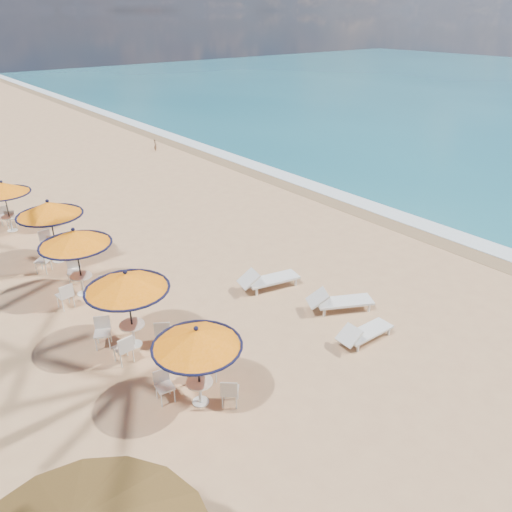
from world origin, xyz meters
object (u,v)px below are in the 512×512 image
(station_3, at_px, (49,216))
(station_4, at_px, (3,192))
(station_2, at_px, (76,246))
(lounger_mid, at_px, (338,301))
(station_1, at_px, (127,292))
(lounger_near, at_px, (363,332))
(lounger_far, at_px, (267,279))
(station_0, at_px, (197,347))

(station_3, bearing_deg, station_4, 97.10)
(station_2, relative_size, lounger_mid, 1.12)
(station_3, bearing_deg, station_1, -91.26)
(station_1, bearing_deg, station_2, 90.15)
(station_1, distance_m, station_3, 6.84)
(station_1, distance_m, lounger_near, 6.79)
(station_1, height_order, station_3, station_3)
(station_4, relative_size, lounger_far, 1.02)
(lounger_near, distance_m, lounger_far, 4.14)
(station_4, bearing_deg, lounger_far, -63.35)
(lounger_far, bearing_deg, station_3, 139.21)
(lounger_near, bearing_deg, station_2, 126.30)
(lounger_mid, bearing_deg, station_2, 162.39)
(lounger_mid, distance_m, lounger_far, 2.65)
(station_4, xyz_separation_m, lounger_mid, (6.36, -13.44, -1.40))
(station_4, distance_m, lounger_near, 16.17)
(station_2, height_order, station_4, station_2)
(station_3, distance_m, lounger_mid, 10.98)
(station_0, bearing_deg, lounger_mid, 7.69)
(lounger_mid, bearing_deg, station_1, -173.57)
(station_4, bearing_deg, station_2, -87.13)
(lounger_far, bearing_deg, lounger_mid, -58.21)
(station_2, xyz_separation_m, station_3, (0.16, 3.10, 0.04))
(station_2, relative_size, station_3, 0.98)
(station_0, height_order, lounger_far, station_0)
(station_0, relative_size, station_2, 0.91)
(station_3, height_order, lounger_far, station_3)
(station_0, xyz_separation_m, lounger_far, (4.85, 3.28, -1.28))
(station_4, xyz_separation_m, lounger_near, (5.68, -15.07, -1.43))
(station_2, bearing_deg, lounger_far, -35.01)
(station_4, relative_size, lounger_mid, 1.05)
(station_2, xyz_separation_m, lounger_near, (5.31, -7.72, -1.48))
(lounger_near, bearing_deg, station_4, 112.43)
(station_2, bearing_deg, station_3, 87.03)
(station_1, bearing_deg, station_3, 88.74)
(station_0, height_order, station_1, station_1)
(station_1, relative_size, lounger_far, 1.08)
(station_2, bearing_deg, lounger_near, -55.48)
(station_2, distance_m, lounger_far, 6.41)
(station_4, height_order, lounger_far, station_4)
(lounger_near, relative_size, lounger_far, 0.84)
(station_1, relative_size, station_3, 0.97)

